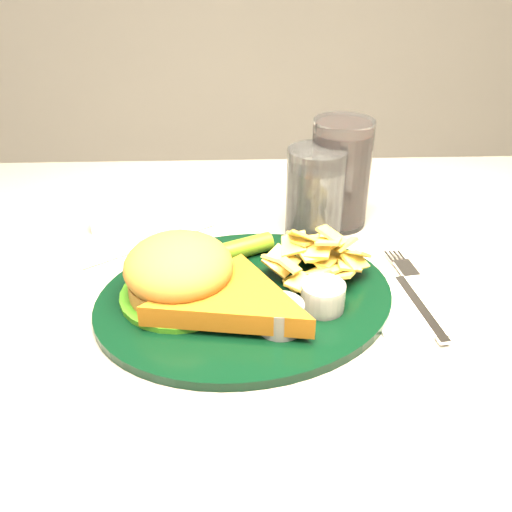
{
  "coord_description": "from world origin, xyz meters",
  "views": [
    {
      "loc": [
        0.0,
        -0.58,
        1.13
      ],
      "look_at": [
        0.02,
        -0.02,
        0.8
      ],
      "focal_mm": 40.0,
      "sensor_mm": 36.0,
      "label": 1
    }
  ],
  "objects_px": {
    "table": "(240,484)",
    "water_glass": "(315,193)",
    "dinner_plate": "(245,274)",
    "cola_glass": "(340,174)",
    "fork_napkin": "(418,303)"
  },
  "relations": [
    {
      "from": "table",
      "to": "cola_glass",
      "type": "bearing_deg",
      "value": 45.68
    },
    {
      "from": "dinner_plate",
      "to": "cola_glass",
      "type": "height_order",
      "value": "cola_glass"
    },
    {
      "from": "table",
      "to": "fork_napkin",
      "type": "xyz_separation_m",
      "value": [
        0.21,
        -0.06,
        0.38
      ]
    },
    {
      "from": "dinner_plate",
      "to": "fork_napkin",
      "type": "bearing_deg",
      "value": -20.84
    },
    {
      "from": "dinner_plate",
      "to": "cola_glass",
      "type": "relative_size",
      "value": 2.26
    },
    {
      "from": "water_glass",
      "to": "cola_glass",
      "type": "xyz_separation_m",
      "value": [
        0.04,
        0.03,
        0.01
      ]
    },
    {
      "from": "table",
      "to": "fork_napkin",
      "type": "bearing_deg",
      "value": -16.23
    },
    {
      "from": "table",
      "to": "dinner_plate",
      "type": "height_order",
      "value": "dinner_plate"
    },
    {
      "from": "water_glass",
      "to": "fork_napkin",
      "type": "relative_size",
      "value": 0.75
    },
    {
      "from": "dinner_plate",
      "to": "cola_glass",
      "type": "xyz_separation_m",
      "value": [
        0.13,
        0.19,
        0.04
      ]
    },
    {
      "from": "table",
      "to": "water_glass",
      "type": "distance_m",
      "value": 0.46
    },
    {
      "from": "table",
      "to": "dinner_plate",
      "type": "distance_m",
      "value": 0.42
    },
    {
      "from": "cola_glass",
      "to": "fork_napkin",
      "type": "relative_size",
      "value": 0.92
    },
    {
      "from": "table",
      "to": "water_glass",
      "type": "xyz_separation_m",
      "value": [
        0.11,
        0.12,
        0.44
      ]
    },
    {
      "from": "water_glass",
      "to": "cola_glass",
      "type": "relative_size",
      "value": 0.82
    }
  ]
}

